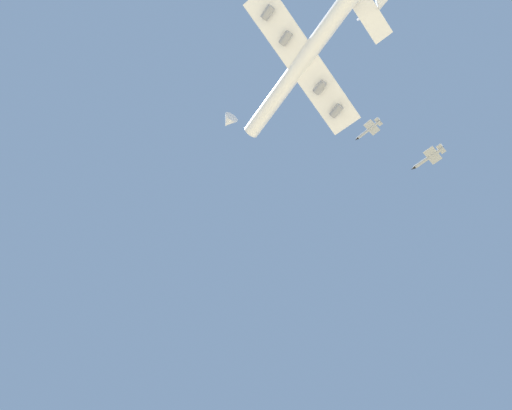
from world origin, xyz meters
The scene contains 3 objects.
carrier_jet centered at (-32.22, 37.49, 162.61)m, with size 54.68×67.78×23.79m.
chase_jet_lead centered at (-79.92, 10.09, 187.91)m, with size 9.94×14.72×4.00m.
chase_jet_right_wing centered at (-93.23, 19.99, 151.12)m, with size 10.07×14.65×4.00m.
Camera 1 is at (-0.37, 81.39, 3.58)m, focal length 29.09 mm.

